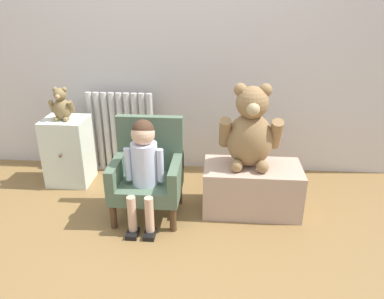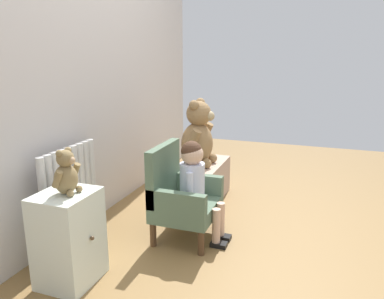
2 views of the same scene
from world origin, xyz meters
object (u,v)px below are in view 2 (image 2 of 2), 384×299
at_px(large_teddy_bear, 198,136).
at_px(small_teddy_bear, 66,174).
at_px(low_bench, 201,181).
at_px(small_dresser, 69,238).
at_px(child_armchair, 180,196).
at_px(radiator, 71,197).
at_px(child_figure, 195,177).

distance_m(large_teddy_bear, small_teddy_bear, 1.41).
distance_m(low_bench, large_teddy_bear, 0.42).
relative_size(small_dresser, child_armchair, 0.81).
xyz_separation_m(low_bench, large_teddy_bear, (-0.03, 0.02, 0.41)).
xyz_separation_m(child_armchair, small_teddy_bear, (-0.71, 0.37, 0.34)).
relative_size(large_teddy_bear, small_teddy_bear, 2.26).
relative_size(radiator, child_figure, 0.96).
bearing_deg(large_teddy_bear, small_dresser, 168.24).
height_order(child_figure, large_teddy_bear, large_teddy_bear).
relative_size(low_bench, large_teddy_bear, 1.17).
relative_size(radiator, large_teddy_bear, 1.20).
relative_size(child_armchair, large_teddy_bear, 1.17).
relative_size(radiator, small_dresser, 1.27).
relative_size(radiator, child_armchair, 1.03).
distance_m(radiator, large_teddy_bear, 1.18).
height_order(small_dresser, child_armchair, child_armchair).
xyz_separation_m(radiator, low_bench, (1.05, -0.56, -0.17)).
xyz_separation_m(radiator, small_teddy_bear, (-0.36, -0.27, 0.31)).
height_order(radiator, small_teddy_bear, small_teddy_bear).
bearing_deg(child_armchair, small_teddy_bear, 152.28).
bearing_deg(large_teddy_bear, child_figure, -162.54).
bearing_deg(radiator, small_dresser, -145.12).
xyz_separation_m(small_dresser, child_figure, (0.71, -0.50, 0.19)).
bearing_deg(low_bench, small_dresser, 167.75).
bearing_deg(small_dresser, child_armchair, -28.68).
distance_m(small_dresser, small_teddy_bear, 0.38).
distance_m(radiator, child_armchair, 0.73).
xyz_separation_m(small_dresser, large_teddy_bear, (1.39, -0.29, 0.31)).
relative_size(child_figure, small_teddy_bear, 2.81).
height_order(large_teddy_bear, small_teddy_bear, large_teddy_bear).
bearing_deg(low_bench, child_figure, -164.73).
bearing_deg(small_teddy_bear, small_dresser, 103.71).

